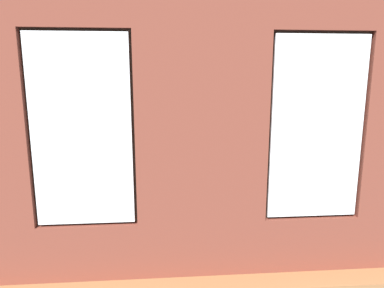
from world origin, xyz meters
TOP-DOWN VIEW (x-y plane):
  - ground_plane at (0.00, 0.00)m, footprint 6.23×5.61m
  - brick_wall_with_windows at (-0.00, 2.42)m, footprint 5.63×0.30m
  - white_wall_right at (2.77, 0.20)m, footprint 0.10×4.61m
  - couch_by_window at (-0.09, 1.78)m, footprint 1.71×0.87m
  - couch_left at (-2.12, 0.60)m, footprint 0.91×2.10m
  - coffee_table at (-0.20, 0.07)m, footprint 1.47×0.82m
  - cup_ceramic at (-0.02, -0.04)m, footprint 0.07×0.07m
  - candle_jar at (-0.20, 0.07)m, footprint 0.08×0.08m
  - table_plant_small at (-0.32, 0.19)m, footprint 0.16×0.16m
  - remote_gray at (0.24, 0.19)m, footprint 0.16×0.15m
  - media_console at (2.47, -0.41)m, footprint 0.95×0.42m
  - tv_flatscreen at (2.47, -0.41)m, footprint 0.96×0.20m
  - papasan_chair at (0.24, -1.42)m, footprint 1.17×1.17m
  - potted_plant_corner_far_left at (-2.27, 1.88)m, footprint 0.83×0.79m
  - potted_plant_corner_near_left at (-2.26, -1.81)m, footprint 0.87×0.87m
  - potted_plant_mid_room_small at (-0.84, -1.16)m, footprint 0.40×0.40m
  - potted_plant_foreground_right at (2.17, -1.76)m, footprint 0.84×0.93m
  - potted_plant_near_tv at (1.92, 0.50)m, footprint 1.16×1.07m
  - potted_plant_beside_window_right at (1.85, 1.89)m, footprint 1.16×1.10m

SIDE VIEW (x-z plane):
  - ground_plane at x=0.00m, z-range -0.10..0.00m
  - media_console at x=2.47m, z-range 0.00..0.53m
  - potted_plant_mid_room_small at x=-0.84m, z-range 0.08..0.56m
  - couch_left at x=-2.12m, z-range -0.07..0.73m
  - couch_by_window at x=-0.09m, z-range -0.07..0.73m
  - coffee_table at x=-0.20m, z-range 0.15..0.56m
  - remote_gray at x=0.24m, z-range 0.40..0.42m
  - cup_ceramic at x=-0.02m, z-range 0.40..0.48m
  - candle_jar at x=-0.20m, z-range 0.40..0.50m
  - papasan_chair at x=0.24m, z-range 0.10..0.81m
  - potted_plant_corner_far_left at x=-2.27m, z-range -0.17..1.09m
  - table_plant_small at x=-0.32m, z-range 0.41..0.67m
  - potted_plant_foreground_right at x=2.17m, z-range -0.09..1.28m
  - potted_plant_beside_window_right at x=1.85m, z-range -0.01..1.44m
  - potted_plant_near_tv at x=1.92m, z-range 0.07..1.39m
  - tv_flatscreen at x=2.47m, z-range 0.53..1.18m
  - potted_plant_corner_near_left at x=-2.26m, z-range 0.18..1.57m
  - brick_wall_with_windows at x=0.00m, z-range 0.00..3.52m
  - white_wall_right at x=2.77m, z-range 0.00..3.52m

